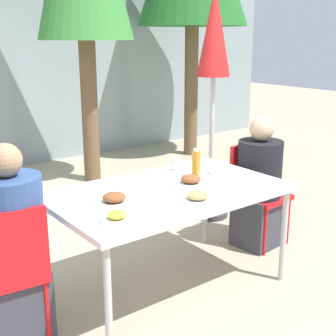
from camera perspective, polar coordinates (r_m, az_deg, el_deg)
name	(u,v)px	position (r m, az deg, el deg)	size (l,w,h in m)	color
ground_plane	(168,287)	(3.50, 0.00, -14.32)	(24.00, 24.00, 0.00)	tan
dining_table	(168,196)	(3.21, 0.00, -3.45)	(1.59, 0.97, 0.75)	white
chair_left	(9,266)	(2.83, -18.79, -11.27)	(0.44, 0.44, 0.87)	red
person_left	(14,251)	(2.89, -18.28, -9.57)	(0.38, 0.38, 1.20)	#383842
chair_right	(254,186)	(4.11, 10.48, -2.15)	(0.44, 0.44, 0.87)	red
person_right	(259,188)	(4.02, 10.98, -2.38)	(0.37, 0.37, 1.12)	#383842
closed_umbrella	(214,48)	(4.46, 5.61, 14.31)	(0.36, 0.36, 2.22)	#333333
plate_0	(114,199)	(2.93, -6.56, -3.83)	(0.26, 0.26, 0.07)	white
plate_1	(117,217)	(2.67, -6.24, -5.97)	(0.20, 0.20, 0.06)	white
plate_2	(197,198)	(2.95, 3.56, -3.64)	(0.24, 0.24, 0.07)	white
plate_3	(191,181)	(3.28, 2.80, -1.58)	(0.26, 0.26, 0.07)	white
bottle	(196,164)	(3.43, 3.44, 0.53)	(0.06, 0.06, 0.22)	#B7751E
drinking_cup	(176,164)	(3.62, 1.02, 0.49)	(0.07, 0.07, 0.10)	silver
salad_bowl	(222,170)	(3.56, 6.66, -0.26)	(0.20, 0.20, 0.05)	white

